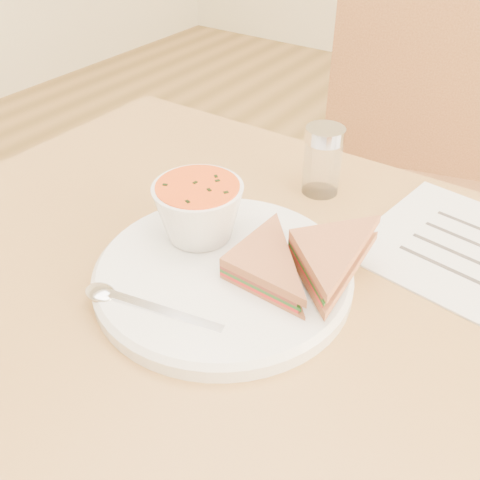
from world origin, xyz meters
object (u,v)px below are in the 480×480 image
Objects in this scene: dining_table at (256,462)px; condiment_shaker at (322,161)px; chair_far at (401,208)px; plate at (223,275)px; soup_bowl at (199,213)px.

condiment_shaker reaches higher than dining_table.
chair_far reaches higher than plate.
dining_table is 0.64m from chair_far.
dining_table is 9.27× the size of soup_bowl.
dining_table is at bearing 25.08° from plate.
soup_bowl is (-0.07, -0.61, 0.30)m from chair_far.
condiment_shaker is (-0.01, -0.41, 0.30)m from chair_far.
condiment_shaker is at bearing 90.08° from plate.
chair_far reaches higher than condiment_shaker.
chair_far is at bearing 87.90° from condiment_shaker.
plate is at bearing 74.07° from chair_far.
condiment_shaker is at bearing 100.84° from dining_table.
chair_far is (-0.03, 0.63, 0.13)m from dining_table.
plate is 0.08m from soup_bowl.
dining_table is 0.99× the size of chair_far.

